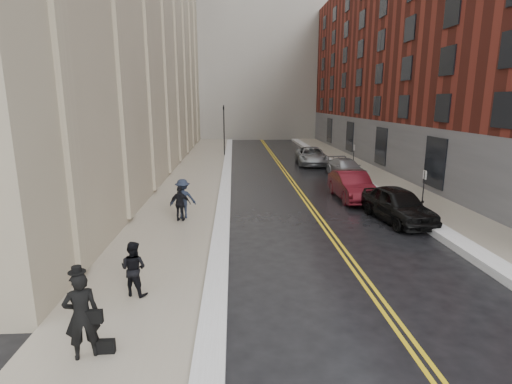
{
  "coord_description": "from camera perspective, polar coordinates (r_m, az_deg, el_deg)",
  "views": [
    {
      "loc": [
        -1.61,
        -11.11,
        5.59
      ],
      "look_at": [
        -0.65,
        6.35,
        1.6
      ],
      "focal_mm": 28.0,
      "sensor_mm": 36.0,
      "label": 1
    }
  ],
  "objects": [
    {
      "name": "car_maroon",
      "position": [
        23.8,
        13.54,
        0.89
      ],
      "size": [
        1.76,
        4.91,
        1.61
      ],
      "primitive_type": "imported",
      "rotation": [
        0.0,
        0.0,
        0.01
      ],
      "color": "#4E0E16",
      "rests_on": "ground"
    },
    {
      "name": "car_silver_near",
      "position": [
        30.82,
        12.74,
        3.35
      ],
      "size": [
        2.4,
        4.82,
        1.35
      ],
      "primitive_type": "imported",
      "rotation": [
        0.0,
        0.0,
        0.11
      ],
      "color": "#9A9CA1",
      "rests_on": "ground"
    },
    {
      "name": "sidewalk_right",
      "position": [
        29.63,
        17.88,
        1.5
      ],
      "size": [
        3.0,
        64.0,
        0.15
      ],
      "primitive_type": "cube",
      "color": "gray",
      "rests_on": "ground"
    },
    {
      "name": "car_silver_far",
      "position": [
        36.4,
        7.92,
        5.12
      ],
      "size": [
        2.9,
        5.71,
        1.54
      ],
      "primitive_type": "imported",
      "rotation": [
        0.0,
        0.0,
        -0.06
      ],
      "color": "#989CA0",
      "rests_on": "ground"
    },
    {
      "name": "sidewalk_left",
      "position": [
        27.82,
        -9.07,
        1.25
      ],
      "size": [
        4.0,
        64.0,
        0.15
      ],
      "primitive_type": "cube",
      "color": "gray",
      "rests_on": "ground"
    },
    {
      "name": "tower_far_right",
      "position": [
        80.37,
        8.91,
        24.48
      ],
      "size": [
        22.0,
        18.0,
        44.0
      ],
      "primitive_type": "cube",
      "color": "slate",
      "rests_on": "ground"
    },
    {
      "name": "parking_sign_far",
      "position": [
        32.81,
        13.77,
        5.07
      ],
      "size": [
        0.06,
        0.35,
        2.23
      ],
      "color": "black",
      "rests_on": "ground"
    },
    {
      "name": "pedestrian_a",
      "position": [
        12.05,
        -17.1,
        -10.39
      ],
      "size": [
        0.94,
        0.83,
        1.6
      ],
      "primitive_type": "imported",
      "rotation": [
        0.0,
        0.0,
        2.8
      ],
      "color": "black",
      "rests_on": "sidewalk_left"
    },
    {
      "name": "pedestrian_c",
      "position": [
        18.76,
        -10.77,
        -1.65
      ],
      "size": [
        0.98,
        0.44,
        1.64
      ],
      "primitive_type": "imported",
      "rotation": [
        0.0,
        0.0,
        3.1
      ],
      "color": "black",
      "rests_on": "sidewalk_left"
    },
    {
      "name": "parking_sign_near",
      "position": [
        21.77,
        22.82,
        0.62
      ],
      "size": [
        0.06,
        0.35,
        2.23
      ],
      "color": "black",
      "rests_on": "ground"
    },
    {
      "name": "traffic_signal",
      "position": [
        41.2,
        -4.6,
        9.32
      ],
      "size": [
        0.18,
        0.15,
        5.2
      ],
      "color": "black",
      "rests_on": "ground"
    },
    {
      "name": "pedestrian_b",
      "position": [
        19.16,
        -10.4,
        -0.95
      ],
      "size": [
        1.34,
        0.96,
        1.88
      ],
      "primitive_type": "imported",
      "rotation": [
        0.0,
        0.0,
        3.37
      ],
      "color": "#1B2232",
      "rests_on": "sidewalk_left"
    },
    {
      "name": "pedestrian_main",
      "position": [
        9.63,
        -23.67,
        -15.83
      ],
      "size": [
        0.85,
        0.72,
        1.98
      ],
      "primitive_type": "imported",
      "rotation": [
        0.0,
        0.0,
        3.56
      ],
      "color": "black",
      "rests_on": "sidewalk_left"
    },
    {
      "name": "lane_stripe_b",
      "position": [
        28.01,
        5.59,
        1.28
      ],
      "size": [
        0.12,
        64.0,
        0.01
      ],
      "primitive_type": "cube",
      "color": "gold",
      "rests_on": "ground"
    },
    {
      "name": "ground",
      "position": [
        12.54,
        4.69,
        -13.65
      ],
      "size": [
        160.0,
        160.0,
        0.0
      ],
      "primitive_type": "plane",
      "color": "black",
      "rests_on": "ground"
    },
    {
      "name": "snow_ridge_right",
      "position": [
        29.01,
        14.48,
        1.63
      ],
      "size": [
        0.85,
        60.8,
        0.3
      ],
      "primitive_type": "cube",
      "color": "white",
      "rests_on": "ground"
    },
    {
      "name": "lane_stripe_a",
      "position": [
        27.97,
        5.1,
        1.27
      ],
      "size": [
        0.12,
        64.0,
        0.01
      ],
      "primitive_type": "cube",
      "color": "gold",
      "rests_on": "ground"
    },
    {
      "name": "car_black",
      "position": [
        20.03,
        19.61,
        -1.71
      ],
      "size": [
        2.5,
        4.98,
        1.63
      ],
      "primitive_type": "imported",
      "rotation": [
        0.0,
        0.0,
        0.12
      ],
      "color": "black",
      "rests_on": "ground"
    },
    {
      "name": "snow_ridge_left",
      "position": [
        27.66,
        -4.33,
        1.43
      ],
      "size": [
        0.7,
        60.8,
        0.26
      ],
      "primitive_type": "cube",
      "color": "white",
      "rests_on": "ground"
    },
    {
      "name": "building_right",
      "position": [
        39.25,
        27.19,
        16.48
      ],
      "size": [
        14.0,
        50.0,
        18.0
      ],
      "primitive_type": "cube",
      "color": "maroon",
      "rests_on": "ground"
    }
  ]
}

